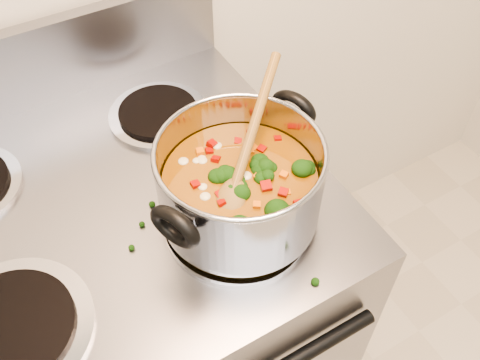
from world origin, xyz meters
The scene contains 4 objects.
electric_range centered at (-0.06, 1.16, 0.47)m, with size 0.75×0.68×1.08m.
stockpot centered at (0.14, 1.02, 1.00)m, with size 0.31×0.25×0.15m.
wooden_spoon centered at (0.15, 1.04, 1.04)m, with size 0.22×0.21×0.12m.
cooktop_crumbs centered at (0.15, 1.06, 0.92)m, with size 0.25×0.36×0.01m.
Camera 1 is at (-0.12, 0.58, 1.61)m, focal length 40.00 mm.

